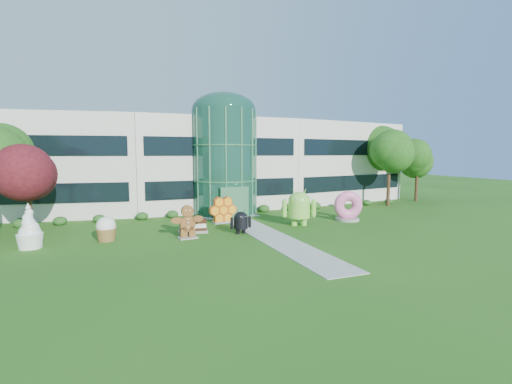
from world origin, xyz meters
name	(u,v)px	position (x,y,z in m)	size (l,w,h in m)	color
ground	(277,240)	(0.00, 0.00, 0.00)	(140.00, 140.00, 0.00)	#215114
building	(209,163)	(0.00, 18.00, 4.65)	(46.00, 15.00, 9.30)	beige
atrium	(224,162)	(0.00, 12.00, 4.90)	(6.00, 6.00, 9.80)	#194738
walkway	(265,234)	(0.00, 2.00, 0.02)	(2.40, 20.00, 0.04)	#9E9E93
tree_red	(29,193)	(-15.50, 7.50, 3.00)	(4.00, 4.00, 6.00)	#3F0C14
trees_backdrop	(221,169)	(0.00, 13.00, 4.20)	(52.00, 8.00, 8.40)	#1F4611
android_green	(299,206)	(3.72, 3.87, 1.60)	(2.82, 1.88, 3.20)	#7ECF42
android_black	(241,221)	(-1.59, 2.78, 0.94)	(1.65, 1.10, 1.87)	black
donut	(348,206)	(8.63, 4.28, 1.30)	(2.50, 1.20, 2.60)	#E55796
gingerbread	(187,222)	(-5.45, 2.70, 1.15)	(2.49, 0.96, 2.30)	brown
ice_cream_sandwich	(193,226)	(-4.74, 4.37, 0.47)	(2.11, 1.06, 0.94)	#311A0B
honeycomb	(223,211)	(-1.61, 7.21, 0.99)	(2.53, 0.90, 1.98)	orange
froyo	(29,226)	(-14.88, 3.58, 1.37)	(1.59, 1.59, 2.73)	white
cupcake	(106,229)	(-10.58, 3.95, 0.81)	(1.35, 1.35, 1.62)	white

